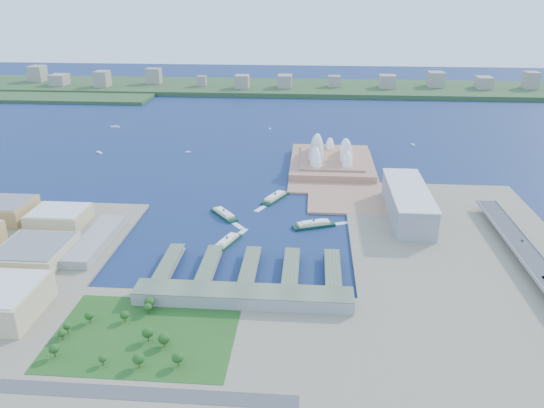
# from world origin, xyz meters

# --- Properties ---
(ground) EXTENTS (3000.00, 3000.00, 0.00)m
(ground) POSITION_xyz_m (0.00, 0.00, 0.00)
(ground) COLOR #0F2247
(ground) RESTS_ON ground
(south_land) EXTENTS (720.00, 180.00, 3.00)m
(south_land) POSITION_xyz_m (0.00, -210.00, 1.50)
(south_land) COLOR gray
(south_land) RESTS_ON ground
(east_land) EXTENTS (240.00, 500.00, 3.00)m
(east_land) POSITION_xyz_m (240.00, -50.00, 1.50)
(east_land) COLOR gray
(east_land) RESTS_ON ground
(peninsula) EXTENTS (135.00, 220.00, 3.00)m
(peninsula) POSITION_xyz_m (107.50, 260.00, 1.50)
(peninsula) COLOR #A17058
(peninsula) RESTS_ON ground
(far_shore) EXTENTS (2200.00, 260.00, 12.00)m
(far_shore) POSITION_xyz_m (0.00, 980.00, 6.00)
(far_shore) COLOR #2D4926
(far_shore) RESTS_ON ground
(opera_house) EXTENTS (134.00, 180.00, 58.00)m
(opera_house) POSITION_xyz_m (105.00, 280.00, 32.00)
(opera_house) COLOR white
(opera_house) RESTS_ON peninsula
(toaster_building) EXTENTS (45.00, 155.00, 35.00)m
(toaster_building) POSITION_xyz_m (195.00, 80.00, 20.50)
(toaster_building) COLOR gray
(toaster_building) RESTS_ON east_land
(expressway) EXTENTS (26.00, 340.00, 11.85)m
(expressway) POSITION_xyz_m (300.00, -60.00, 8.93)
(expressway) COLOR gray
(expressway) RESTS_ON east_land
(west_buildings) EXTENTS (200.00, 280.00, 27.00)m
(west_buildings) POSITION_xyz_m (-250.00, -70.00, 16.50)
(west_buildings) COLOR #A48852
(west_buildings) RESTS_ON west_land
(ferry_wharves) EXTENTS (184.00, 90.00, 9.30)m
(ferry_wharves) POSITION_xyz_m (14.00, -75.00, 4.65)
(ferry_wharves) COLOR #4E5C45
(ferry_wharves) RESTS_ON ground
(terminal_building) EXTENTS (200.00, 28.00, 12.00)m
(terminal_building) POSITION_xyz_m (15.00, -135.00, 9.00)
(terminal_building) COLOR gray
(terminal_building) RESTS_ON south_land
(park) EXTENTS (150.00, 110.00, 16.00)m
(park) POSITION_xyz_m (-60.00, -190.00, 11.00)
(park) COLOR #194714
(park) RESTS_ON south_land
(far_skyline) EXTENTS (1900.00, 140.00, 55.00)m
(far_skyline) POSITION_xyz_m (0.00, 960.00, 39.50)
(far_skyline) COLOR gray
(far_skyline) RESTS_ON far_shore
(ferry_a) EXTENTS (41.06, 47.59, 9.52)m
(ferry_a) POSITION_xyz_m (-35.83, 66.30, 4.76)
(ferry_a) COLOR #0C311F
(ferry_a) RESTS_ON ground
(ferry_b) EXTENTS (35.93, 53.68, 10.07)m
(ferry_b) POSITION_xyz_m (25.02, 128.32, 5.03)
(ferry_b) COLOR #0C311F
(ferry_b) RESTS_ON ground
(ferry_c) EXTENTS (29.38, 50.68, 9.35)m
(ferry_c) POSITION_xyz_m (-19.32, -12.42, 4.67)
(ferry_c) COLOR #0C311F
(ferry_c) RESTS_ON ground
(ferry_d) EXTENTS (53.72, 31.31, 9.91)m
(ferry_d) POSITION_xyz_m (78.26, 42.37, 4.96)
(ferry_d) COLOR #0C311F
(ferry_d) RESTS_ON ground
(boat_a) EXTENTS (14.51, 13.75, 3.09)m
(boat_a) POSITION_xyz_m (-299.72, 324.10, 1.54)
(boat_a) COLOR white
(boat_a) RESTS_ON ground
(boat_b) EXTENTS (9.01, 6.51, 2.32)m
(boat_b) POSITION_xyz_m (-145.31, 341.12, 1.16)
(boat_b) COLOR white
(boat_b) RESTS_ON ground
(boat_c) EXTENTS (6.07, 12.08, 2.61)m
(boat_c) POSITION_xyz_m (259.26, 420.27, 1.31)
(boat_c) COLOR white
(boat_c) RESTS_ON ground
(boat_d) EXTENTS (18.51, 4.82, 3.10)m
(boat_d) POSITION_xyz_m (-338.46, 509.82, 1.55)
(boat_d) COLOR white
(boat_d) RESTS_ON ground
(boat_e) EXTENTS (3.76, 10.19, 2.46)m
(boat_e) POSITION_xyz_m (-14.90, 518.73, 1.23)
(boat_e) COLOR white
(boat_e) RESTS_ON ground
(car_b) EXTENTS (1.55, 4.46, 1.47)m
(car_b) POSITION_xyz_m (296.00, -89.06, 15.58)
(car_b) COLOR slate
(car_b) RESTS_ON expressway
(car_c) EXTENTS (1.73, 4.27, 1.24)m
(car_c) POSITION_xyz_m (304.00, -9.86, 15.47)
(car_c) COLOR slate
(car_c) RESTS_ON expressway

